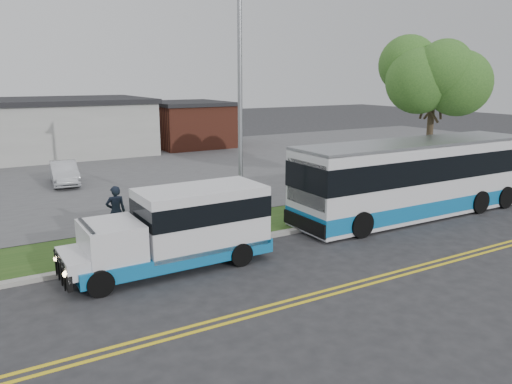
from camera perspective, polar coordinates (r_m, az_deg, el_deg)
ground at (r=16.75m, az=-6.20°, el=-7.98°), size 140.00×140.00×0.00m
lane_line_north at (r=13.60m, az=0.66°, el=-13.06°), size 70.00×0.12×0.01m
lane_line_south at (r=13.38m, az=1.34°, el=-13.55°), size 70.00×0.12×0.01m
curb at (r=17.67m, az=-7.68°, el=-6.62°), size 80.00×0.30×0.15m
verge at (r=19.27m, az=-9.76°, el=-5.09°), size 80.00×3.30×0.10m
parking_lot at (r=32.49m, az=-18.63°, el=1.85°), size 80.00×25.00×0.10m
brick_wing at (r=43.86m, az=-7.74°, el=7.69°), size 6.30×7.30×3.90m
tree_east at (r=26.68m, az=19.72°, el=12.79°), size 5.20×5.20×8.33m
streetlight_near at (r=19.43m, az=-1.73°, el=10.82°), size 0.35×1.53×9.50m
shuttle_bus at (r=16.14m, az=-8.36°, el=-3.81°), size 6.62×2.31×2.52m
transit_bus at (r=22.86m, az=17.72°, el=1.53°), size 11.88×2.90×3.29m
pedestrian at (r=19.25m, az=-15.71°, el=-2.19°), size 0.75×0.52×1.98m
parked_car_a at (r=29.79m, az=-21.07°, el=2.05°), size 1.69×4.01×1.29m
grocery_bag_left at (r=19.18m, az=-16.23°, el=-4.87°), size 0.32×0.32×0.32m
grocery_bag_right at (r=19.78m, az=-14.91°, el=-4.23°), size 0.32×0.32×0.32m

